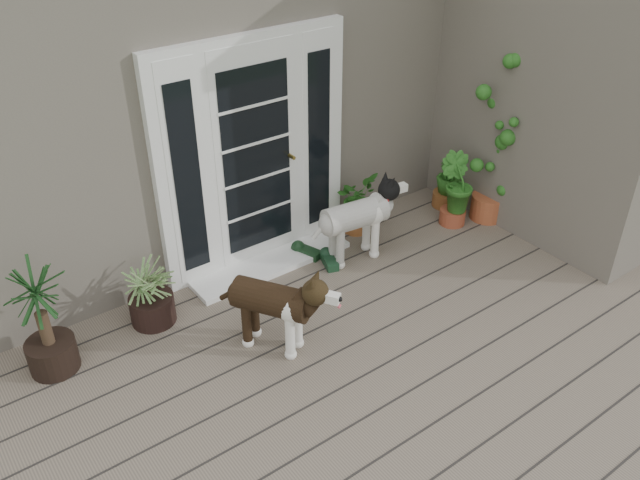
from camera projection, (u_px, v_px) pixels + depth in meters
deck at (434, 382)px, 5.05m from camera, size 6.20×4.60×0.12m
house_main at (169, 55)px, 7.13m from camera, size 7.40×4.00×3.10m
house_wing at (581, 80)px, 6.44m from camera, size 1.60×2.40×3.10m
door_unit at (254, 155)px, 5.83m from camera, size 1.90×0.14×2.15m
door_step at (271, 263)px, 6.26m from camera, size 1.60×0.40×0.05m
brindle_dog at (272, 312)px, 5.13m from camera, size 0.74×0.89×0.69m
white_dog at (355, 227)px, 6.19m from camera, size 0.88×0.46×0.70m
spider_plant at (149, 289)px, 5.40m from camera, size 0.68×0.68×0.67m
yucca at (41, 316)px, 4.83m from camera, size 0.89×0.89×1.03m
herb_a at (357, 208)px, 6.65m from camera, size 0.59×0.59×0.54m
herb_b at (454, 199)px, 6.78m from camera, size 0.49×0.49×0.57m
herb_c at (448, 186)px, 7.12m from camera, size 0.43×0.43×0.48m
sapling at (498, 137)px, 6.52m from camera, size 0.73×0.73×1.87m
clog_left at (307, 251)px, 6.39m from camera, size 0.26×0.38×0.10m
clog_right at (329, 260)px, 6.26m from camera, size 0.26×0.36×0.10m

